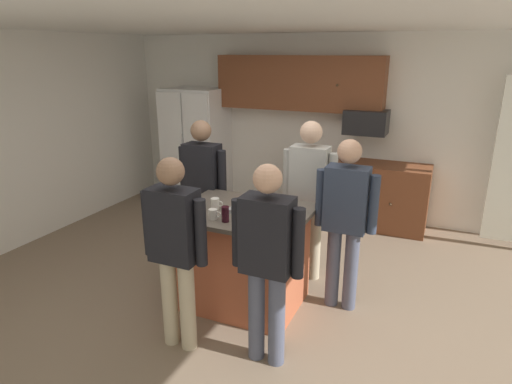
{
  "coord_description": "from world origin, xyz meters",
  "views": [
    {
      "loc": [
        1.63,
        -3.46,
        2.36
      ],
      "look_at": [
        -0.02,
        0.24,
        1.05
      ],
      "focal_mm": 30.73,
      "sensor_mm": 36.0,
      "label": 1
    }
  ],
  "objects_px": {
    "person_host_foreground": "(309,190)",
    "mug_ceramic_white": "(215,204)",
    "person_elder_center": "(345,215)",
    "person_guest_by_door": "(267,254)",
    "mug_blue_stoneware": "(213,214)",
    "microwave_over_range": "(366,122)",
    "person_guest_left": "(175,243)",
    "refrigerator": "(196,147)",
    "kitchen_island": "(243,257)",
    "tumbler_amber": "(225,214)",
    "serving_tray": "(256,210)",
    "person_guest_right": "(203,185)"
  },
  "relations": [
    {
      "from": "refrigerator",
      "to": "person_elder_center",
      "type": "relative_size",
      "value": 1.11
    },
    {
      "from": "person_guest_right",
      "to": "tumbler_amber",
      "type": "height_order",
      "value": "person_guest_right"
    },
    {
      "from": "kitchen_island",
      "to": "serving_tray",
      "type": "relative_size",
      "value": 2.76
    },
    {
      "from": "person_elder_center",
      "to": "mug_ceramic_white",
      "type": "relative_size",
      "value": 13.27
    },
    {
      "from": "mug_blue_stoneware",
      "to": "microwave_over_range",
      "type": "bearing_deg",
      "value": 75.17
    },
    {
      "from": "kitchen_island",
      "to": "serving_tray",
      "type": "xyz_separation_m",
      "value": [
        0.12,
        0.02,
        0.49
      ]
    },
    {
      "from": "refrigerator",
      "to": "tumbler_amber",
      "type": "xyz_separation_m",
      "value": [
        1.97,
        -2.75,
        0.12
      ]
    },
    {
      "from": "mug_ceramic_white",
      "to": "mug_blue_stoneware",
      "type": "distance_m",
      "value": 0.26
    },
    {
      "from": "person_elder_center",
      "to": "microwave_over_range",
      "type": "bearing_deg",
      "value": -103.36
    },
    {
      "from": "person_guest_left",
      "to": "mug_ceramic_white",
      "type": "xyz_separation_m",
      "value": [
        -0.05,
        0.74,
        0.08
      ]
    },
    {
      "from": "refrigerator",
      "to": "serving_tray",
      "type": "height_order",
      "value": "refrigerator"
    },
    {
      "from": "person_guest_right",
      "to": "serving_tray",
      "type": "distance_m",
      "value": 0.99
    },
    {
      "from": "person_guest_left",
      "to": "mug_ceramic_white",
      "type": "bearing_deg",
      "value": 17.88
    },
    {
      "from": "person_guest_left",
      "to": "mug_blue_stoneware",
      "type": "relative_size",
      "value": 13.5
    },
    {
      "from": "tumbler_amber",
      "to": "microwave_over_range",
      "type": "bearing_deg",
      "value": 77.52
    },
    {
      "from": "kitchen_island",
      "to": "serving_tray",
      "type": "height_order",
      "value": "serving_tray"
    },
    {
      "from": "person_host_foreground",
      "to": "mug_ceramic_white",
      "type": "xyz_separation_m",
      "value": [
        -0.65,
        -0.81,
        0.02
      ]
    },
    {
      "from": "refrigerator",
      "to": "kitchen_island",
      "type": "xyz_separation_m",
      "value": [
        1.98,
        -2.44,
        -0.42
      ]
    },
    {
      "from": "person_host_foreground",
      "to": "mug_ceramic_white",
      "type": "bearing_deg",
      "value": -10.62
    },
    {
      "from": "person_guest_by_door",
      "to": "tumbler_amber",
      "type": "relative_size",
      "value": 11.77
    },
    {
      "from": "kitchen_island",
      "to": "tumbler_amber",
      "type": "bearing_deg",
      "value": -93.53
    },
    {
      "from": "person_guest_by_door",
      "to": "microwave_over_range",
      "type": "bearing_deg",
      "value": -39.08
    },
    {
      "from": "person_elder_center",
      "to": "person_guest_by_door",
      "type": "bearing_deg",
      "value": 50.61
    },
    {
      "from": "person_guest_by_door",
      "to": "person_guest_left",
      "type": "xyz_separation_m",
      "value": [
        -0.73,
        -0.12,
        0.0
      ]
    },
    {
      "from": "refrigerator",
      "to": "tumbler_amber",
      "type": "relative_size",
      "value": 13.25
    },
    {
      "from": "microwave_over_range",
      "to": "kitchen_island",
      "type": "xyz_separation_m",
      "value": [
        -0.62,
        -2.56,
        -0.96
      ]
    },
    {
      "from": "kitchen_island",
      "to": "mug_blue_stoneware",
      "type": "bearing_deg",
      "value": -115.18
    },
    {
      "from": "mug_ceramic_white",
      "to": "person_elder_center",
      "type": "bearing_deg",
      "value": 18.83
    },
    {
      "from": "tumbler_amber",
      "to": "serving_tray",
      "type": "bearing_deg",
      "value": 66.8
    },
    {
      "from": "person_guest_right",
      "to": "tumbler_amber",
      "type": "distance_m",
      "value": 1.1
    },
    {
      "from": "microwave_over_range",
      "to": "mug_blue_stoneware",
      "type": "bearing_deg",
      "value": -104.83
    },
    {
      "from": "tumbler_amber",
      "to": "mug_blue_stoneware",
      "type": "height_order",
      "value": "tumbler_amber"
    },
    {
      "from": "microwave_over_range",
      "to": "person_host_foreground",
      "type": "relative_size",
      "value": 0.33
    },
    {
      "from": "microwave_over_range",
      "to": "tumbler_amber",
      "type": "distance_m",
      "value": 2.96
    },
    {
      "from": "person_guest_right",
      "to": "mug_blue_stoneware",
      "type": "bearing_deg",
      "value": -18.69
    },
    {
      "from": "mug_ceramic_white",
      "to": "person_guest_by_door",
      "type": "bearing_deg",
      "value": -38.68
    },
    {
      "from": "person_guest_right",
      "to": "tumbler_amber",
      "type": "xyz_separation_m",
      "value": [
        0.71,
        -0.83,
        0.06
      ]
    },
    {
      "from": "kitchen_island",
      "to": "tumbler_amber",
      "type": "relative_size",
      "value": 8.84
    },
    {
      "from": "microwave_over_range",
      "to": "person_guest_right",
      "type": "height_order",
      "value": "person_guest_right"
    },
    {
      "from": "person_guest_left",
      "to": "mug_ceramic_white",
      "type": "relative_size",
      "value": 13.1
    },
    {
      "from": "person_guest_left",
      "to": "person_elder_center",
      "type": "distance_m",
      "value": 1.56
    },
    {
      "from": "refrigerator",
      "to": "kitchen_island",
      "type": "bearing_deg",
      "value": -50.86
    },
    {
      "from": "person_guest_right",
      "to": "mug_blue_stoneware",
      "type": "height_order",
      "value": "person_guest_right"
    },
    {
      "from": "person_guest_right",
      "to": "person_elder_center",
      "type": "bearing_deg",
      "value": 28.48
    },
    {
      "from": "person_host_foreground",
      "to": "microwave_over_range",
      "type": "bearing_deg",
      "value": -158.68
    },
    {
      "from": "serving_tray",
      "to": "person_guest_left",
      "type": "bearing_deg",
      "value": -111.5
    },
    {
      "from": "microwave_over_range",
      "to": "person_guest_left",
      "type": "bearing_deg",
      "value": -103.69
    },
    {
      "from": "person_host_foreground",
      "to": "serving_tray",
      "type": "height_order",
      "value": "person_host_foreground"
    },
    {
      "from": "person_host_foreground",
      "to": "tumbler_amber",
      "type": "height_order",
      "value": "person_host_foreground"
    },
    {
      "from": "refrigerator",
      "to": "microwave_over_range",
      "type": "distance_m",
      "value": 2.66
    }
  ]
}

